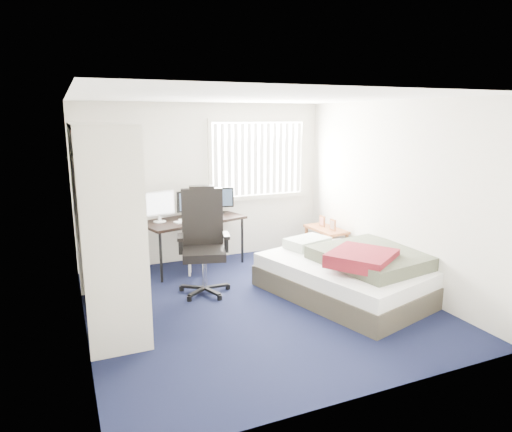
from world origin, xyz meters
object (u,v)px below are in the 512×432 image
object	(u,v)px
desk	(192,217)
bed	(352,273)
nightstand	(326,232)
office_chair	(204,252)

from	to	relation	value
desk	bed	size ratio (longest dim) A/B	0.69
desk	nightstand	world-z (taller)	desk
bed	office_chair	bearing A→B (deg)	152.74
office_chair	bed	bearing A→B (deg)	-27.26
nightstand	bed	distance (m)	1.50
desk	office_chair	world-z (taller)	office_chair
office_chair	desk	bearing A→B (deg)	82.28
office_chair	nightstand	xyz separation A→B (m)	(2.21, 0.51, -0.07)
nightstand	bed	size ratio (longest dim) A/B	0.32
bed	desk	bearing A→B (deg)	129.61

